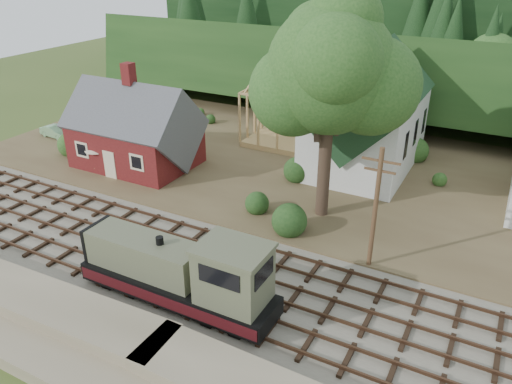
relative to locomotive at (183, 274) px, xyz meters
The scene contains 16 objects.
ground 3.76m from the locomotive, 71.89° to the left, with size 140.00×140.00×0.00m, color #384C1E.
embankment 5.95m from the locomotive, 79.87° to the right, with size 64.00×5.00×1.60m, color #7F7259.
railroad_bed 3.72m from the locomotive, 71.89° to the left, with size 64.00×11.00×0.16m, color #726B5B.
village_flat 21.11m from the locomotive, 87.32° to the left, with size 64.00×26.00×0.30m, color brown.
hillside 45.06m from the locomotive, 88.75° to the left, with size 70.00×28.00×8.00m, color #1E3F19.
ridge 61.04m from the locomotive, 89.08° to the left, with size 80.00×20.00×12.00m, color black.
depot 20.57m from the locomotive, 137.01° to the left, with size 10.80×7.41×9.00m.
church 23.09m from the locomotive, 82.51° to the left, with size 8.40×15.17×13.00m.
timber_frame 25.53m from the locomotive, 101.35° to the left, with size 8.20×6.20×6.99m.
lattice_tower 32.41m from the locomotive, 99.19° to the left, with size 3.20×3.20×12.12m.
big_tree 15.75m from the locomotive, 76.47° to the left, with size 10.90×8.40×14.70m.
telegraph_pole_near 11.65m from the locomotive, 45.78° to the left, with size 2.20×0.28×8.00m.
locomotive is the anchor object (origin of this frame).
car_blue 17.47m from the locomotive, 129.17° to the left, with size 1.40×3.48×1.19m, color #639BD4.
car_green 31.15m from the locomotive, 150.22° to the left, with size 1.28×3.67×1.21m, color #7BAF79.
patio_set 20.28m from the locomotive, 146.49° to the left, with size 2.19×2.19×2.44m.
Camera 1 is at (12.89, -20.69, 17.90)m, focal length 35.00 mm.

